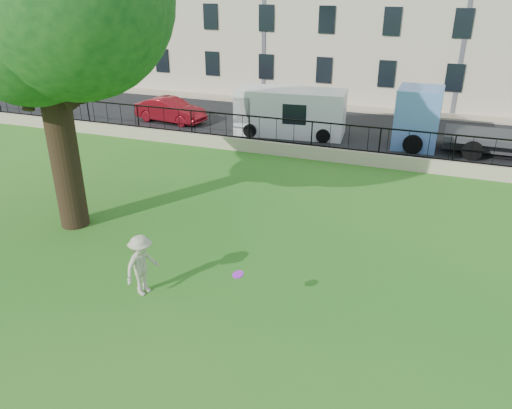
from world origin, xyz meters
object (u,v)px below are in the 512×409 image
at_px(man, 142,265).
at_px(white_van, 290,112).
at_px(red_sedan, 170,110).
at_px(frisbee, 238,274).
at_px(blue_truck, 471,123).

relative_size(man, white_van, 0.30).
distance_m(man, red_sedan, 17.11).
height_order(red_sedan, white_van, white_van).
height_order(man, white_van, white_van).
xyz_separation_m(frisbee, red_sedan, (-10.37, 15.44, -0.56)).
relative_size(man, blue_truck, 0.25).
relative_size(frisbee, red_sedan, 0.07).
height_order(man, frisbee, man).
relative_size(frisbee, white_van, 0.05).
bearing_deg(man, blue_truck, -14.78).
relative_size(man, frisbee, 6.17).
distance_m(man, frisbee, 2.74).
bearing_deg(frisbee, blue_truck, 70.75).
height_order(man, blue_truck, blue_truck).
bearing_deg(red_sedan, frisbee, -138.61).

